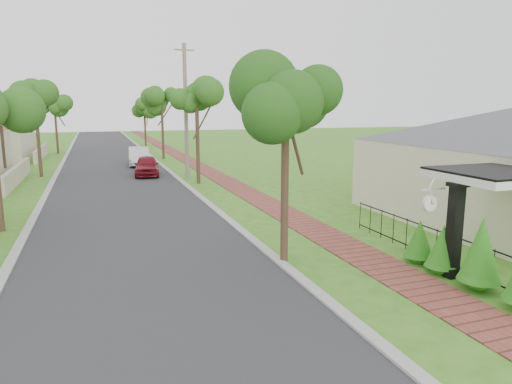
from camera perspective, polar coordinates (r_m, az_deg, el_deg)
ground at (r=11.79m, az=2.76°, el=-11.42°), size 160.00×160.00×0.00m
road at (r=30.45m, az=-17.14°, el=1.73°), size 7.00×120.00×0.02m
kerb_right at (r=30.81m, az=-10.35°, el=2.13°), size 0.30×120.00×0.10m
kerb_left at (r=30.53m, az=-23.99°, el=1.31°), size 0.30×120.00×0.10m
sidewalk at (r=31.32m, az=-5.65°, el=2.38°), size 1.50×120.00×0.03m
porch_post at (r=13.04m, az=23.50°, el=-4.96°), size 0.48×0.48×2.52m
picket_fence at (r=14.13m, az=21.61°, el=-6.14°), size 0.03×8.02×1.00m
street_trees at (r=36.97m, az=-17.83°, el=10.22°), size 10.70×37.65×5.89m
hedge_row at (r=12.50m, az=25.58°, el=-7.21°), size 0.89×4.32×2.00m
parked_car_red at (r=30.71m, az=-13.49°, el=3.19°), size 1.94×3.92×1.29m
parked_car_white at (r=36.23m, az=-14.41°, el=4.32°), size 1.79×4.34×1.40m
near_tree at (r=12.63m, az=3.73°, el=10.26°), size 2.13×2.13×5.46m
utility_pole at (r=28.95m, az=-8.76°, el=9.94°), size 1.20×0.24×8.23m
station_clock at (r=12.82m, az=20.94°, el=-1.22°), size 0.74×0.13×0.63m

